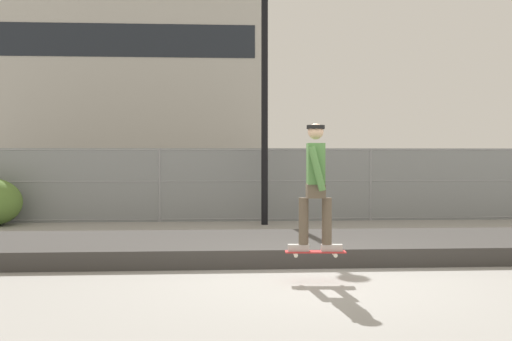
% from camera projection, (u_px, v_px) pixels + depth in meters
% --- Properties ---
extents(ground_plane, '(120.00, 120.00, 0.00)m').
position_uv_depth(ground_plane, '(315.00, 281.00, 8.59)').
color(ground_plane, gray).
extents(gravel_berm, '(13.47, 2.69, 0.28)m').
position_uv_depth(gravel_berm, '(294.00, 247.00, 10.86)').
color(gravel_berm, '#3D3A38').
rests_on(gravel_berm, ground_plane).
extents(skateboard, '(0.81, 0.26, 0.07)m').
position_uv_depth(skateboard, '(315.00, 252.00, 8.57)').
color(skateboard, '#B22D2D').
extents(skater, '(0.73, 0.59, 1.69)m').
position_uv_depth(skater, '(315.00, 179.00, 8.55)').
color(skater, '#B2ADA8').
rests_on(skater, skateboard).
extents(chain_fence, '(26.97, 0.06, 1.85)m').
position_uv_depth(chain_fence, '(266.00, 184.00, 16.45)').
color(chain_fence, gray).
rests_on(chain_fence, ground_plane).
extents(street_lamp, '(0.44, 0.44, 6.79)m').
position_uv_depth(street_lamp, '(265.00, 49.00, 15.51)').
color(street_lamp, black).
rests_on(street_lamp, ground_plane).
extents(parked_car_near, '(4.49, 2.12, 1.66)m').
position_uv_depth(parked_car_near, '(102.00, 184.00, 19.00)').
color(parked_car_near, black).
rests_on(parked_car_near, ground_plane).
extents(library_building, '(22.16, 13.99, 16.64)m').
position_uv_depth(library_building, '(131.00, 78.00, 55.64)').
color(library_building, '#B2AFA8').
rests_on(library_building, ground_plane).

